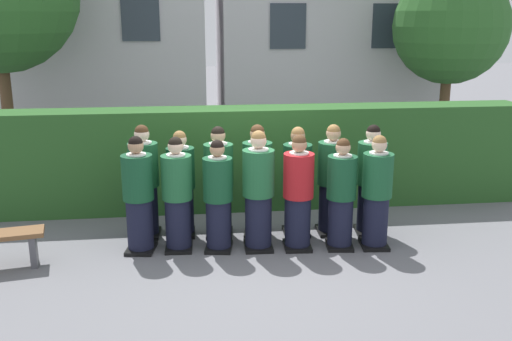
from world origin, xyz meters
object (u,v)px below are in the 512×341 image
at_px(student_in_red_blazer, 298,195).
at_px(student_rear_row_6, 371,182).
at_px(student_rear_row_0, 144,184).
at_px(student_rear_row_1, 181,186).
at_px(student_rear_row_2, 219,184).
at_px(student_rear_row_5, 332,182).
at_px(student_front_row_5, 341,196).
at_px(student_front_row_6, 377,195).
at_px(student_front_row_1, 177,197).
at_px(student_front_row_2, 218,198).
at_px(student_rear_row_3, 257,183).
at_px(student_front_row_0, 139,197).
at_px(student_rear_row_4, 297,184).
at_px(student_front_row_3, 259,193).

distance_m(student_in_red_blazer, student_rear_row_6, 1.25).
relative_size(student_rear_row_0, student_rear_row_1, 1.06).
bearing_deg(student_rear_row_2, student_rear_row_5, -3.64).
bearing_deg(student_in_red_blazer, student_rear_row_5, 40.89).
height_order(student_front_row_5, student_front_row_6, student_front_row_6).
bearing_deg(student_rear_row_2, student_rear_row_1, 172.45).
xyz_separation_m(student_front_row_1, student_rear_row_6, (2.82, 0.30, 0.02)).
distance_m(student_front_row_1, student_rear_row_6, 2.84).
xyz_separation_m(student_in_red_blazer, student_rear_row_6, (1.17, 0.45, 0.02)).
height_order(student_front_row_2, student_rear_row_3, student_rear_row_3).
distance_m(student_front_row_5, student_rear_row_1, 2.31).
height_order(student_front_row_2, student_front_row_6, student_front_row_6).
distance_m(student_front_row_0, student_front_row_1, 0.52).
xyz_separation_m(student_rear_row_1, student_rear_row_6, (2.77, -0.25, 0.04)).
height_order(student_front_row_1, student_front_row_2, student_front_row_1).
bearing_deg(student_rear_row_1, student_rear_row_4, -5.46).
bearing_deg(student_front_row_1, student_in_red_blazer, -5.07).
xyz_separation_m(student_front_row_3, student_rear_row_2, (-0.51, 0.57, -0.02)).
relative_size(student_front_row_0, student_front_row_3, 0.97).
xyz_separation_m(student_front_row_0, student_front_row_5, (2.76, -0.20, -0.03)).
xyz_separation_m(student_front_row_1, student_rear_row_1, (0.05, 0.55, -0.01)).
distance_m(student_front_row_2, student_rear_row_4, 1.27).
xyz_separation_m(student_front_row_2, student_rear_row_2, (0.04, 0.55, 0.04)).
bearing_deg(student_front_row_0, student_rear_row_5, 7.61).
bearing_deg(student_rear_row_6, student_rear_row_1, 174.81).
relative_size(student_front_row_2, student_front_row_6, 0.97).
relative_size(student_front_row_6, student_rear_row_5, 0.97).
xyz_separation_m(student_front_row_1, student_rear_row_3, (1.16, 0.45, 0.03)).
relative_size(student_front_row_5, student_rear_row_5, 0.95).
xyz_separation_m(student_rear_row_3, student_rear_row_6, (1.66, -0.15, -0.01)).
bearing_deg(student_rear_row_6, student_in_red_blazer, -159.11).
bearing_deg(student_rear_row_2, student_rear_row_0, 174.51).
bearing_deg(student_rear_row_1, student_front_row_2, -51.12).
distance_m(student_front_row_6, student_rear_row_3, 1.72).
bearing_deg(student_rear_row_4, student_rear_row_0, 175.04).
relative_size(student_rear_row_5, student_rear_row_6, 1.00).
xyz_separation_m(student_rear_row_0, student_rear_row_5, (2.73, -0.21, -0.01)).
xyz_separation_m(student_front_row_5, student_rear_row_6, (0.58, 0.49, 0.04)).
bearing_deg(student_front_row_3, student_rear_row_5, 22.30).
relative_size(student_front_row_0, student_rear_row_6, 0.99).
xyz_separation_m(student_front_row_0, student_rear_row_6, (3.34, 0.30, 0.01)).
bearing_deg(student_rear_row_4, student_front_row_6, -32.02).
bearing_deg(student_rear_row_6, student_rear_row_3, 174.97).
height_order(student_rear_row_1, student_rear_row_2, student_rear_row_2).
xyz_separation_m(student_front_row_3, student_rear_row_4, (0.63, 0.48, -0.03)).
height_order(student_in_red_blazer, student_rear_row_6, student_rear_row_6).
distance_m(student_rear_row_0, student_rear_row_1, 0.53).
distance_m(student_rear_row_4, student_rear_row_6, 1.09).
distance_m(student_front_row_3, student_rear_row_0, 1.73).
xyz_separation_m(student_rear_row_2, student_rear_row_3, (0.56, -0.03, 0.01)).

